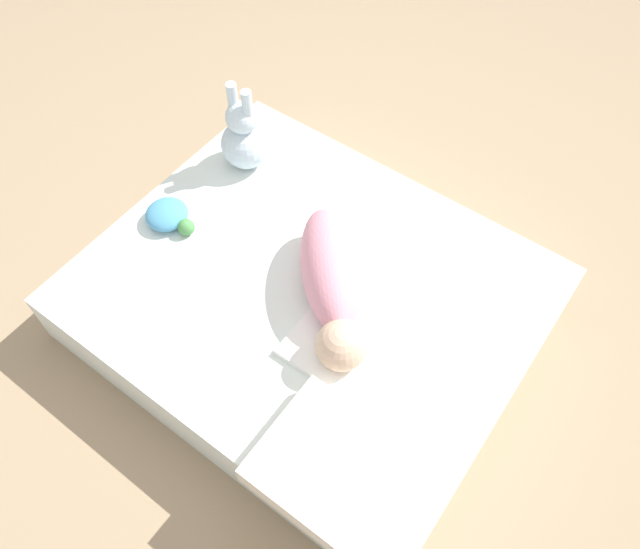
{
  "coord_description": "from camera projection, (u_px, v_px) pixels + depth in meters",
  "views": [
    {
      "loc": [
        0.59,
        -0.76,
        1.67
      ],
      "look_at": [
        0.02,
        0.02,
        0.25
      ],
      "focal_mm": 35.0,
      "sensor_mm": 36.0,
      "label": 1
    }
  ],
  "objects": [
    {
      "name": "ground_plane",
      "position": [
        311.0,
        321.0,
        1.92
      ],
      "size": [
        12.0,
        12.0,
        0.0
      ],
      "primitive_type": "plane",
      "color": "#9E8466"
    },
    {
      "name": "bed_mattress",
      "position": [
        311.0,
        303.0,
        1.84
      ],
      "size": [
        1.22,
        1.02,
        0.2
      ],
      "color": "white",
      "rests_on": "ground_plane"
    },
    {
      "name": "burp_cloth",
      "position": [
        327.0,
        343.0,
        1.64
      ],
      "size": [
        0.19,
        0.21,
        0.02
      ],
      "color": "white",
      "rests_on": "bed_mattress"
    },
    {
      "name": "swaddled_baby",
      "position": [
        332.0,
        281.0,
        1.66
      ],
      "size": [
        0.42,
        0.44,
        0.16
      ],
      "rotation": [
        0.0,
        0.0,
        5.45
      ],
      "color": "pink",
      "rests_on": "bed_mattress"
    },
    {
      "name": "pillow",
      "position": [
        336.0,
        469.0,
        1.43
      ],
      "size": [
        0.35,
        0.29,
        0.07
      ],
      "color": "white",
      "rests_on": "bed_mattress"
    },
    {
      "name": "bunny_plush",
      "position": [
        245.0,
        137.0,
        1.93
      ],
      "size": [
        0.15,
        0.15,
        0.3
      ],
      "color": "silver",
      "rests_on": "bed_mattress"
    },
    {
      "name": "turtle_plush",
      "position": [
        169.0,
        216.0,
        1.86
      ],
      "size": [
        0.17,
        0.13,
        0.06
      ],
      "color": "#4C99C6",
      "rests_on": "bed_mattress"
    }
  ]
}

